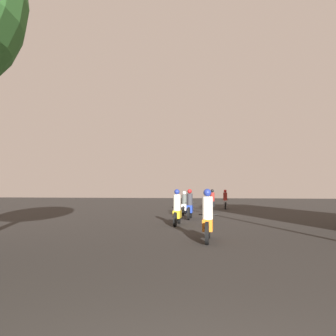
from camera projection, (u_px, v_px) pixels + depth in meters
motorcycle_orange at (208, 220)px, 10.00m from camera, size 0.60×1.92×1.60m
motorcycle_yellow at (177, 211)px, 14.55m from camera, size 0.60×1.97×1.59m
motorcycle_blue at (190, 207)px, 17.64m from camera, size 0.60×1.96×1.60m
motorcycle_white at (184, 205)px, 20.54m from camera, size 0.60×1.84×1.49m
motorcycle_black at (212, 202)px, 24.10m from camera, size 0.60×2.16×1.61m
motorcycle_silver at (225, 201)px, 26.88m from camera, size 0.60×1.94×1.58m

